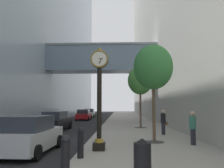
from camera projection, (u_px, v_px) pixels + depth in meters
ground_plane at (106, 122)px, 30.73m from camera, size 110.00×110.00×0.00m
sidewalk_right at (129, 120)px, 33.61m from camera, size 6.54×80.00×0.14m
street_clock at (99, 93)px, 10.60m from camera, size 0.84×0.55×4.77m
bollard_nearest at (65, 156)px, 6.40m from camera, size 0.26×0.26×1.19m
bollard_second at (81, 142)px, 8.88m from camera, size 0.26×0.26×1.19m
street_tree_near at (153, 67)px, 13.09m from camera, size 2.25×2.25×5.52m
street_tree_mid_near at (140, 81)px, 21.39m from camera, size 2.32×2.32×5.72m
trash_bin at (142, 156)px, 6.74m from camera, size 0.53×0.53×1.05m
pedestrian_walking at (163, 121)px, 16.01m from camera, size 0.45×0.34×1.73m
pedestrian_by_clock at (193, 127)px, 11.83m from camera, size 0.42×0.42×1.73m
car_black_near at (56, 121)px, 19.86m from camera, size 2.06×4.65×1.67m
car_silver_mid at (31, 135)px, 10.39m from camera, size 2.04×4.25×1.70m
car_white_far at (90, 113)px, 43.16m from camera, size 1.98×4.07×1.58m
car_red_trailing at (84, 115)px, 34.62m from camera, size 2.05×4.63×1.60m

